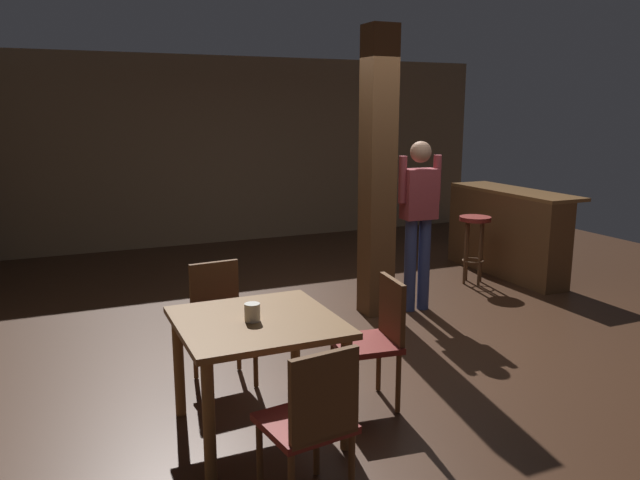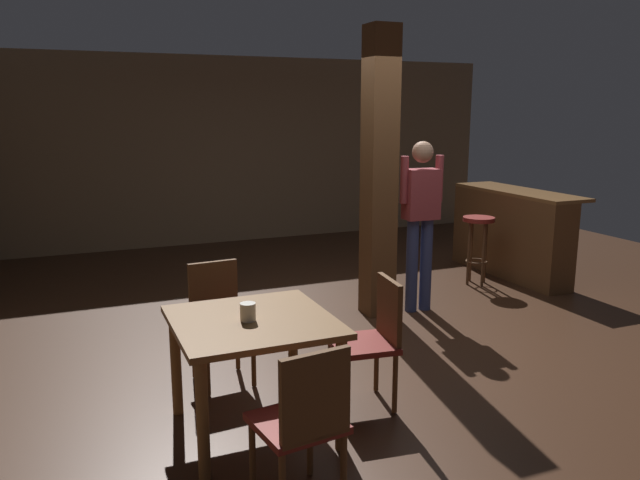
{
  "view_description": "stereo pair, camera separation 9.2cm",
  "coord_description": "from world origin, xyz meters",
  "px_view_note": "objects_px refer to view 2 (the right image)",
  "views": [
    {
      "loc": [
        -2.87,
        -4.85,
        2.03
      ],
      "look_at": [
        -0.78,
        -0.08,
        0.93
      ],
      "focal_mm": 35.0,
      "sensor_mm": 36.0,
      "label": 1
    },
    {
      "loc": [
        -2.79,
        -4.88,
        2.03
      ],
      "look_at": [
        -0.78,
        -0.08,
        0.93
      ],
      "focal_mm": 35.0,
      "sensor_mm": 36.0,
      "label": 2
    }
  ],
  "objects_px": {
    "napkin_cup": "(248,312)",
    "standing_person": "(421,214)",
    "chair_north": "(219,316)",
    "chair_east": "(373,336)",
    "bar_counter": "(510,232)",
    "bar_stool_near": "(478,234)",
    "dining_table": "(253,337)",
    "chair_south": "(304,419)"
  },
  "relations": [
    {
      "from": "napkin_cup",
      "to": "standing_person",
      "type": "relative_size",
      "value": 0.06
    },
    {
      "from": "chair_north",
      "to": "chair_east",
      "type": "height_order",
      "value": "same"
    },
    {
      "from": "bar_counter",
      "to": "standing_person",
      "type": "bearing_deg",
      "value": -156.56
    },
    {
      "from": "chair_east",
      "to": "napkin_cup",
      "type": "height_order",
      "value": "chair_east"
    },
    {
      "from": "chair_north",
      "to": "bar_counter",
      "type": "relative_size",
      "value": 0.48
    },
    {
      "from": "bar_stool_near",
      "to": "chair_east",
      "type": "bearing_deg",
      "value": -138.35
    },
    {
      "from": "dining_table",
      "to": "chair_north",
      "type": "relative_size",
      "value": 1.09
    },
    {
      "from": "napkin_cup",
      "to": "bar_counter",
      "type": "xyz_separation_m",
      "value": [
        4.06,
        2.5,
        -0.27
      ]
    },
    {
      "from": "standing_person",
      "to": "bar_stool_near",
      "type": "distance_m",
      "value": 1.36
    },
    {
      "from": "bar_counter",
      "to": "bar_stool_near",
      "type": "distance_m",
      "value": 0.64
    },
    {
      "from": "bar_stool_near",
      "to": "chair_south",
      "type": "bearing_deg",
      "value": -137.0
    },
    {
      "from": "chair_south",
      "to": "bar_counter",
      "type": "height_order",
      "value": "bar_counter"
    },
    {
      "from": "dining_table",
      "to": "standing_person",
      "type": "relative_size",
      "value": 0.57
    },
    {
      "from": "chair_north",
      "to": "bar_counter",
      "type": "xyz_separation_m",
      "value": [
        4.04,
        1.63,
        0.03
      ]
    },
    {
      "from": "chair_east",
      "to": "napkin_cup",
      "type": "bearing_deg",
      "value": -176.55
    },
    {
      "from": "chair_south",
      "to": "bar_counter",
      "type": "xyz_separation_m",
      "value": [
        4.03,
        3.36,
        0.03
      ]
    },
    {
      "from": "napkin_cup",
      "to": "bar_stool_near",
      "type": "bearing_deg",
      "value": 33.99
    },
    {
      "from": "standing_person",
      "to": "bar_stool_near",
      "type": "bearing_deg",
      "value": 27.14
    },
    {
      "from": "chair_south",
      "to": "bar_stool_near",
      "type": "distance_m",
      "value": 4.67
    },
    {
      "from": "chair_east",
      "to": "standing_person",
      "type": "relative_size",
      "value": 0.52
    },
    {
      "from": "dining_table",
      "to": "bar_stool_near",
      "type": "distance_m",
      "value": 4.12
    },
    {
      "from": "bar_stool_near",
      "to": "chair_north",
      "type": "bearing_deg",
      "value": -157.03
    },
    {
      "from": "dining_table",
      "to": "chair_east",
      "type": "distance_m",
      "value": 0.87
    },
    {
      "from": "standing_person",
      "to": "bar_counter",
      "type": "distance_m",
      "value": 1.98
    },
    {
      "from": "chair_north",
      "to": "standing_person",
      "type": "xyz_separation_m",
      "value": [
        2.27,
        0.86,
        0.5
      ]
    },
    {
      "from": "bar_counter",
      "to": "bar_stool_near",
      "type": "height_order",
      "value": "bar_counter"
    },
    {
      "from": "chair_north",
      "to": "napkin_cup",
      "type": "height_order",
      "value": "chair_north"
    },
    {
      "from": "chair_south",
      "to": "chair_east",
      "type": "relative_size",
      "value": 1.0
    },
    {
      "from": "chair_south",
      "to": "standing_person",
      "type": "bearing_deg",
      "value": 48.93
    },
    {
      "from": "chair_south",
      "to": "bar_stool_near",
      "type": "relative_size",
      "value": 1.11
    },
    {
      "from": "chair_north",
      "to": "chair_south",
      "type": "height_order",
      "value": "same"
    },
    {
      "from": "bar_counter",
      "to": "chair_north",
      "type": "bearing_deg",
      "value": -158.07
    },
    {
      "from": "chair_east",
      "to": "chair_north",
      "type": "bearing_deg",
      "value": 136.95
    },
    {
      "from": "bar_counter",
      "to": "dining_table",
      "type": "bearing_deg",
      "value": -148.4
    },
    {
      "from": "napkin_cup",
      "to": "chair_south",
      "type": "bearing_deg",
      "value": -87.75
    },
    {
      "from": "bar_stool_near",
      "to": "dining_table",
      "type": "bearing_deg",
      "value": -146.0
    },
    {
      "from": "dining_table",
      "to": "standing_person",
      "type": "xyz_separation_m",
      "value": [
        2.26,
        1.71,
        0.37
      ]
    },
    {
      "from": "chair_south",
      "to": "standing_person",
      "type": "height_order",
      "value": "standing_person"
    },
    {
      "from": "chair_north",
      "to": "standing_person",
      "type": "relative_size",
      "value": 0.52
    },
    {
      "from": "standing_person",
      "to": "bar_stool_near",
      "type": "xyz_separation_m",
      "value": [
        1.16,
        0.59,
        -0.4
      ]
    },
    {
      "from": "chair_south",
      "to": "bar_stool_near",
      "type": "bearing_deg",
      "value": 43.0
    },
    {
      "from": "dining_table",
      "to": "bar_stool_near",
      "type": "relative_size",
      "value": 1.22
    }
  ]
}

